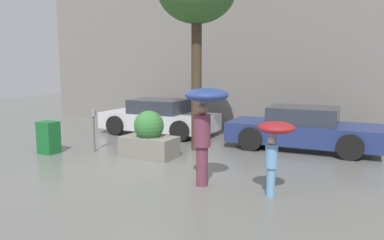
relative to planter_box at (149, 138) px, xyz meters
The scene contains 9 objects.
ground_plane 1.52m from the planter_box, 69.23° to the right, with size 40.00×40.00×0.00m, color slate.
building_facade 5.75m from the planter_box, 84.41° to the left, with size 18.00×0.30×6.00m.
planter_box is the anchor object (origin of this frame).
person_adult 3.05m from the planter_box, 33.45° to the right, with size 0.86×0.86×2.02m.
person_child 4.18m from the planter_box, 22.44° to the right, with size 0.69×0.69×1.45m.
parked_car_near 3.38m from the planter_box, 117.69° to the left, with size 4.19×2.02×1.25m.
parked_car_far 4.53m from the planter_box, 39.61° to the left, with size 4.39×2.09×1.25m.
parking_meter 1.78m from the planter_box, behind, with size 0.14×0.14×1.22m.
newspaper_box 2.90m from the planter_box, 160.86° to the right, with size 0.50×0.44×0.90m.
Camera 1 is at (5.05, -6.93, 2.47)m, focal length 35.00 mm.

